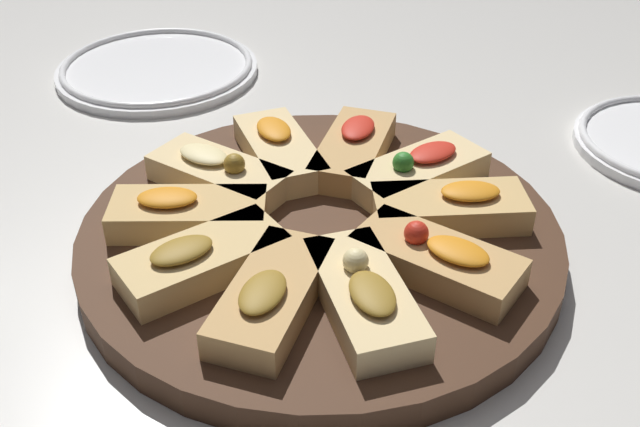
{
  "coord_description": "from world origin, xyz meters",
  "views": [
    {
      "loc": [
        0.38,
        -0.33,
        0.39
      ],
      "look_at": [
        0.0,
        0.0,
        0.04
      ],
      "focal_mm": 42.0,
      "sensor_mm": 36.0,
      "label": 1
    }
  ],
  "objects": [
    {
      "name": "ground_plane",
      "position": [
        0.0,
        0.0,
        0.0
      ],
      "size": [
        3.0,
        3.0,
        0.0
      ],
      "primitive_type": "plane",
      "color": "beige"
    },
    {
      "name": "serving_board",
      "position": [
        0.0,
        0.0,
        0.01
      ],
      "size": [
        0.4,
        0.4,
        0.03
      ],
      "primitive_type": "cylinder",
      "color": "#422819",
      "rests_on": "ground_plane"
    },
    {
      "name": "focaccia_slice_0",
      "position": [
        -0.1,
        -0.03,
        0.04
      ],
      "size": [
        0.14,
        0.08,
        0.04
      ],
      "color": "#E5C689",
      "rests_on": "serving_board"
    },
    {
      "name": "focaccia_slice_1",
      "position": [
        -0.07,
        -0.08,
        0.04
      ],
      "size": [
        0.12,
        0.13,
        0.03
      ],
      "color": "tan",
      "rests_on": "serving_board"
    },
    {
      "name": "focaccia_slice_2",
      "position": [
        -0.01,
        -0.11,
        0.04
      ],
      "size": [
        0.07,
        0.13,
        0.03
      ],
      "color": "#DBB775",
      "rests_on": "serving_board"
    },
    {
      "name": "focaccia_slice_3",
      "position": [
        0.05,
        -0.09,
        0.04
      ],
      "size": [
        0.11,
        0.14,
        0.03
      ],
      "color": "tan",
      "rests_on": "serving_board"
    },
    {
      "name": "focaccia_slice_4",
      "position": [
        0.1,
        -0.04,
        0.04
      ],
      "size": [
        0.14,
        0.1,
        0.04
      ],
      "color": "#E5C689",
      "rests_on": "serving_board"
    },
    {
      "name": "focaccia_slice_5",
      "position": [
        0.1,
        0.03,
        0.04
      ],
      "size": [
        0.14,
        0.08,
        0.04
      ],
      "color": "tan",
      "rests_on": "serving_board"
    },
    {
      "name": "focaccia_slice_6",
      "position": [
        0.07,
        0.09,
        0.04
      ],
      "size": [
        0.12,
        0.13,
        0.03
      ],
      "color": "tan",
      "rests_on": "serving_board"
    },
    {
      "name": "focaccia_slice_7",
      "position": [
        0.01,
        0.11,
        0.04
      ],
      "size": [
        0.07,
        0.13,
        0.04
      ],
      "color": "#E5C689",
      "rests_on": "serving_board"
    },
    {
      "name": "focaccia_slice_8",
      "position": [
        -0.06,
        0.09,
        0.04
      ],
      "size": [
        0.11,
        0.14,
        0.03
      ],
      "color": "tan",
      "rests_on": "serving_board"
    },
    {
      "name": "focaccia_slice_9",
      "position": [
        -0.1,
        0.04,
        0.04
      ],
      "size": [
        0.14,
        0.09,
        0.03
      ],
      "color": "#E5C689",
      "rests_on": "serving_board"
    },
    {
      "name": "plate_left",
      "position": [
        -0.4,
        0.09,
        0.01
      ],
      "size": [
        0.25,
        0.25,
        0.02
      ],
      "color": "white",
      "rests_on": "ground_plane"
    }
  ]
}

